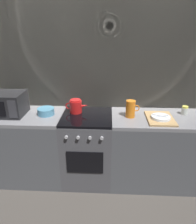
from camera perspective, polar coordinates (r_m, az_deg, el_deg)
name	(u,v)px	position (r m, az deg, el deg)	size (l,w,h in m)	color
ground_plane	(88,176)	(2.96, -2.72, -17.22)	(8.00, 8.00, 0.00)	#47423D
back_wall	(89,84)	(2.68, -2.53, 7.65)	(3.60, 0.05, 2.40)	#B2AD9E
counter_left	(18,146)	(2.91, -21.01, -8.71)	(1.20, 0.60, 0.90)	#515459
stove_unit	(87,148)	(2.69, -2.90, -9.85)	(0.60, 0.63, 0.90)	#4C4C51
counter_right	(159,150)	(2.76, 16.36, -9.96)	(1.20, 0.60, 0.90)	#515459
microwave	(5,104)	(2.70, -24.17, 2.07)	(0.46, 0.35, 0.27)	black
kettle	(76,106)	(2.55, -6.10, 1.60)	(0.28, 0.15, 0.17)	red
mixing_bowl	(46,111)	(2.57, -14.07, 0.16)	(0.20, 0.20, 0.08)	teal
pitcher	(131,109)	(2.44, 8.93, 0.86)	(0.16, 0.11, 0.20)	orange
dish_pile	(160,118)	(2.47, 16.70, -1.58)	(0.30, 0.40, 0.06)	tan
spice_jar	(185,110)	(2.70, 22.66, 0.41)	(0.08, 0.08, 0.10)	silver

